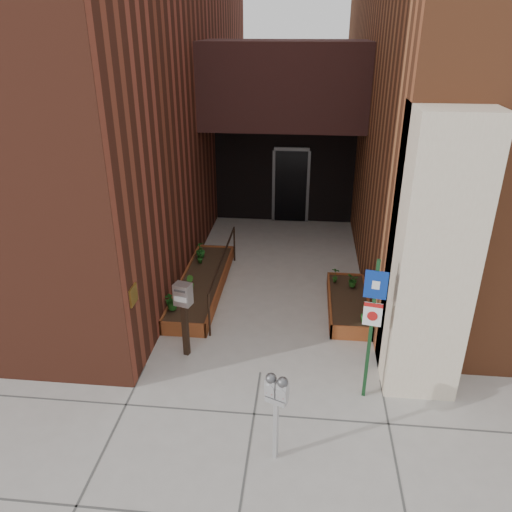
# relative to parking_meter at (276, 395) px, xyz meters

# --- Properties ---
(ground) EXTENTS (80.00, 80.00, 0.00)m
(ground) POSITION_rel_parking_meter_xyz_m (-0.37, 1.78, -1.06)
(ground) COLOR #9E9991
(ground) RESTS_ON ground
(architecture) EXTENTS (20.00, 14.60, 10.00)m
(architecture) POSITION_rel_parking_meter_xyz_m (-0.56, 8.67, 3.92)
(architecture) COLOR maroon
(architecture) RESTS_ON ground
(planter_left) EXTENTS (0.90, 3.60, 0.30)m
(planter_left) POSITION_rel_parking_meter_xyz_m (-1.92, 4.48, -0.93)
(planter_left) COLOR maroon
(planter_left) RESTS_ON ground
(planter_right) EXTENTS (0.80, 2.20, 0.30)m
(planter_right) POSITION_rel_parking_meter_xyz_m (1.23, 3.98, -0.93)
(planter_right) COLOR maroon
(planter_right) RESTS_ON ground
(handrail) EXTENTS (0.04, 3.34, 0.90)m
(handrail) POSITION_rel_parking_meter_xyz_m (-1.42, 4.43, -0.32)
(handrail) COLOR black
(handrail) RESTS_ON ground
(parking_meter) EXTENTS (0.32, 0.21, 1.38)m
(parking_meter) POSITION_rel_parking_meter_xyz_m (0.00, 0.00, 0.00)
(parking_meter) COLOR #B8B8BA
(parking_meter) RESTS_ON ground
(sign_post) EXTENTS (0.32, 0.10, 2.39)m
(sign_post) POSITION_rel_parking_meter_xyz_m (1.31, 1.37, 0.40)
(sign_post) COLOR #153B1D
(sign_post) RESTS_ON ground
(payment_dropbox) EXTENTS (0.33, 0.27, 1.42)m
(payment_dropbox) POSITION_rel_parking_meter_xyz_m (-1.73, 2.17, -0.04)
(payment_dropbox) COLOR black
(payment_dropbox) RESTS_ON ground
(shrub_left_a) EXTENTS (0.48, 0.48, 0.38)m
(shrub_left_a) POSITION_rel_parking_meter_xyz_m (-2.22, 3.18, -0.57)
(shrub_left_a) COLOR #1B5017
(shrub_left_a) RESTS_ON planter_left
(shrub_left_b) EXTENTS (0.25, 0.25, 0.32)m
(shrub_left_b) POSITION_rel_parking_meter_xyz_m (-2.05, 3.95, -0.60)
(shrub_left_b) COLOR #2D631C
(shrub_left_b) RESTS_ON planter_left
(shrub_left_c) EXTENTS (0.31, 0.31, 0.39)m
(shrub_left_c) POSITION_rel_parking_meter_xyz_m (-2.16, 5.56, -0.57)
(shrub_left_c) COLOR #18561A
(shrub_left_c) RESTS_ON planter_left
(shrub_left_d) EXTENTS (0.23, 0.23, 0.40)m
(shrub_left_d) POSITION_rel_parking_meter_xyz_m (-2.12, 5.26, -0.57)
(shrub_left_d) COLOR #1B5117
(shrub_left_d) RESTS_ON planter_left
(shrub_right_a) EXTENTS (0.25, 0.25, 0.35)m
(shrub_right_a) POSITION_rel_parking_meter_xyz_m (1.48, 3.08, -0.59)
(shrub_right_a) COLOR #1B611C
(shrub_right_a) RESTS_ON planter_right
(shrub_right_b) EXTENTS (0.24, 0.24, 0.34)m
(shrub_right_b) POSITION_rel_parking_meter_xyz_m (0.98, 4.63, -0.59)
(shrub_right_b) COLOR #215418
(shrub_right_b) RESTS_ON planter_right
(shrub_right_c) EXTENTS (0.27, 0.27, 0.29)m
(shrub_right_c) POSITION_rel_parking_meter_xyz_m (1.34, 4.45, -0.62)
(shrub_right_c) COLOR #1F5A19
(shrub_right_c) RESTS_ON planter_right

